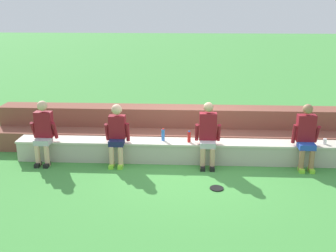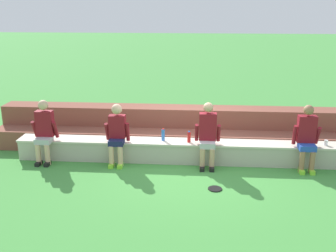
% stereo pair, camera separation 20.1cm
% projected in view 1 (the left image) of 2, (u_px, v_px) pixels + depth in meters
% --- Properties ---
extents(ground_plane, '(80.00, 80.00, 0.00)m').
position_uv_depth(ground_plane, '(189.00, 165.00, 8.70)').
color(ground_plane, '#428E3D').
extents(stone_seating_wall, '(7.69, 0.51, 0.47)m').
position_uv_depth(stone_seating_wall, '(189.00, 151.00, 8.85)').
color(stone_seating_wall, '#B7AF9E').
rests_on(stone_seating_wall, ground).
extents(brick_bleachers, '(9.45, 1.18, 0.94)m').
position_uv_depth(brick_bleachers, '(189.00, 131.00, 9.79)').
color(brick_bleachers, brown).
rests_on(brick_bleachers, ground).
extents(person_far_left, '(0.55, 0.53, 1.39)m').
position_uv_depth(person_far_left, '(43.00, 131.00, 8.64)').
color(person_far_left, '#DBAD89').
rests_on(person_far_left, ground).
extents(person_left_of_center, '(0.53, 0.54, 1.33)m').
position_uv_depth(person_left_of_center, '(117.00, 133.00, 8.58)').
color(person_left_of_center, '#DBAD89').
rests_on(person_left_of_center, ground).
extents(person_center, '(0.55, 0.54, 1.40)m').
position_uv_depth(person_center, '(208.00, 133.00, 8.47)').
color(person_center, tan).
rests_on(person_center, ground).
extents(person_right_of_center, '(0.56, 0.55, 1.39)m').
position_uv_depth(person_right_of_center, '(306.00, 135.00, 8.38)').
color(person_right_of_center, '#996B4C').
rests_on(person_right_of_center, ground).
extents(water_bottle_center_gap, '(0.07, 0.07, 0.27)m').
position_uv_depth(water_bottle_center_gap, '(163.00, 135.00, 8.80)').
color(water_bottle_center_gap, blue).
rests_on(water_bottle_center_gap, stone_seating_wall).
extents(water_bottle_near_right, '(0.07, 0.07, 0.26)m').
position_uv_depth(water_bottle_near_right, '(189.00, 137.00, 8.70)').
color(water_bottle_near_right, red).
rests_on(water_bottle_near_right, stone_seating_wall).
extents(plastic_cup_left_end, '(0.08, 0.08, 0.12)m').
position_uv_depth(plastic_cup_left_end, '(325.00, 141.00, 8.60)').
color(plastic_cup_left_end, white).
rests_on(plastic_cup_left_end, stone_seating_wall).
extents(frisbee, '(0.27, 0.27, 0.02)m').
position_uv_depth(frisbee, '(217.00, 188.00, 7.59)').
color(frisbee, black).
rests_on(frisbee, ground).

